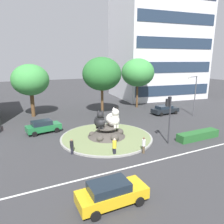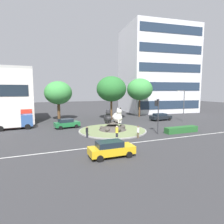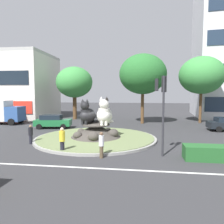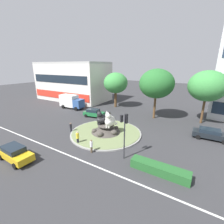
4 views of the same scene
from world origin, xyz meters
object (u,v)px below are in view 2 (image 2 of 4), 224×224
at_px(traffic_light_mast, 158,109).
at_px(second_tree_near_tower, 58,93).
at_px(broadleaf_tree_behind_island, 111,89).
at_px(cat_statue_white, 118,117).
at_px(cat_statue_black, 108,118).
at_px(pedestrian_yellow_shirt, 117,132).
at_px(sedan_on_far_lane, 161,117).
at_px(office_tower, 157,70).
at_px(delivery_box_truck, 12,119).
at_px(third_tree_left, 140,89).
at_px(parked_car_right, 67,123).
at_px(pedestrian_black_shirt, 87,132).
at_px(streetlight_arm, 183,103).
at_px(hatchback_near_shophouse, 111,149).
at_px(pedestrian_white_shirt, 138,132).

relative_size(traffic_light_mast, second_tree_near_tower, 0.62).
bearing_deg(broadleaf_tree_behind_island, cat_statue_white, -106.99).
distance_m(cat_statue_black, second_tree_near_tower, 15.95).
bearing_deg(pedestrian_yellow_shirt, sedan_on_far_lane, 162.72).
xyz_separation_m(cat_statue_white, traffic_light_mast, (4.58, -4.31, 1.54)).
bearing_deg(office_tower, delivery_box_truck, -152.51).
height_order(third_tree_left, pedestrian_yellow_shirt, third_tree_left).
height_order(cat_statue_black, sedan_on_far_lane, cat_statue_black).
height_order(pedestrian_yellow_shirt, sedan_on_far_lane, pedestrian_yellow_shirt).
distance_m(traffic_light_mast, second_tree_near_tower, 22.50).
distance_m(traffic_light_mast, third_tree_left, 18.81).
distance_m(cat_statue_white, pedestrian_yellow_shirt, 5.28).
bearing_deg(parked_car_right, traffic_light_mast, -47.82).
xyz_separation_m(cat_statue_black, office_tower, (24.77, 22.43, 10.28)).
height_order(third_tree_left, pedestrian_black_shirt, third_tree_left).
height_order(cat_statue_white, second_tree_near_tower, second_tree_near_tower).
bearing_deg(sedan_on_far_lane, streetlight_arm, -44.48).
height_order(streetlight_arm, hatchback_near_shophouse, streetlight_arm).
xyz_separation_m(cat_statue_black, streetlight_arm, (17.88, 3.02, 1.67)).
distance_m(second_tree_near_tower, hatchback_near_shophouse, 26.08).
bearing_deg(hatchback_near_shophouse, broadleaf_tree_behind_island, 68.55).
relative_size(traffic_light_mast, hatchback_near_shophouse, 1.15).
height_order(third_tree_left, sedan_on_far_lane, third_tree_left).
relative_size(office_tower, pedestrian_black_shirt, 16.04).
height_order(pedestrian_yellow_shirt, pedestrian_black_shirt, pedestrian_yellow_shirt).
height_order(office_tower, pedestrian_yellow_shirt, office_tower).
relative_size(hatchback_near_shophouse, parked_car_right, 1.03).
xyz_separation_m(pedestrian_black_shirt, delivery_box_truck, (-10.26, 10.22, 0.89)).
xyz_separation_m(second_tree_near_tower, pedestrian_white_shirt, (8.21, -19.91, -5.06)).
bearing_deg(cat_statue_white, third_tree_left, 131.89).
bearing_deg(traffic_light_mast, streetlight_arm, -46.93).
height_order(office_tower, parked_car_right, office_tower).
xyz_separation_m(third_tree_left, delivery_box_truck, (-27.55, -5.08, -5.00)).
xyz_separation_m(office_tower, third_tree_left, (-11.58, -9.71, -5.80)).
height_order(second_tree_near_tower, sedan_on_far_lane, second_tree_near_tower).
bearing_deg(pedestrian_white_shirt, broadleaf_tree_behind_island, 126.06).
height_order(cat_statue_white, traffic_light_mast, traffic_light_mast).
bearing_deg(cat_statue_black, cat_statue_white, 94.05).
distance_m(second_tree_near_tower, third_tree_left, 19.12).
distance_m(third_tree_left, parked_car_right, 21.10).
height_order(sedan_on_far_lane, delivery_box_truck, delivery_box_truck).
bearing_deg(pedestrian_white_shirt, cat_statue_white, 143.08).
distance_m(cat_statue_white, pedestrian_black_shirt, 6.38).
distance_m(broadleaf_tree_behind_island, delivery_box_truck, 20.30).
bearing_deg(pedestrian_black_shirt, cat_statue_black, -2.66).
bearing_deg(parked_car_right, sedan_on_far_lane, -5.99).
bearing_deg(pedestrian_yellow_shirt, cat_statue_black, -149.28).
bearing_deg(pedestrian_yellow_shirt, cat_statue_white, -168.06).
relative_size(streetlight_arm, hatchback_near_shophouse, 1.44).
height_order(pedestrian_yellow_shirt, parked_car_right, pedestrian_yellow_shirt).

